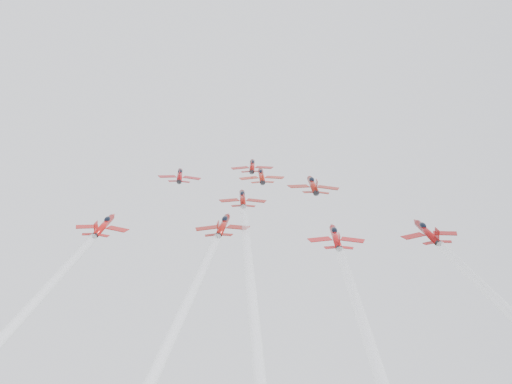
{
  "coord_description": "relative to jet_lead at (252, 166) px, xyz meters",
  "views": [
    {
      "loc": [
        0.79,
        -113.66,
        109.74
      ],
      "look_at": [
        0.0,
        2.0,
        134.0
      ],
      "focal_mm": 45.0,
      "sensor_mm": 36.0,
      "label": 1
    }
  ],
  "objects": [
    {
      "name": "jet_lead",
      "position": [
        0.0,
        0.0,
        0.0
      ],
      "size": [
        9.36,
        12.16,
        7.09
      ],
      "rotation": [
        0.48,
        -0.02,
        -0.01
      ],
      "color": "maroon"
    },
    {
      "name": "jet_row2_left",
      "position": [
        -14.97,
        -7.3,
        -3.85
      ],
      "size": [
        8.92,
        11.59,
        6.76
      ],
      "rotation": [
        0.48,
        0.03,
        0.12
      ],
      "color": "maroon"
    },
    {
      "name": "jet_row2_center",
      "position": [
        2.06,
        -7.71,
        -4.06
      ],
      "size": [
        9.38,
        12.19,
        7.11
      ],
      "rotation": [
        0.48,
        -0.03,
        0.03
      ],
      "color": "#A91E10"
    },
    {
      "name": "jet_row2_right",
      "position": [
        12.11,
        -13.99,
        -7.36
      ],
      "size": [
        10.24,
        13.3,
        7.76
      ],
      "rotation": [
        0.48,
        0.04,
        0.06
      ],
      "color": "maroon"
    },
    {
      "name": "jet_center",
      "position": [
        -1.43,
        -59.33,
        -31.3
      ],
      "size": [
        8.66,
        83.55,
        44.71
      ],
      "rotation": [
        0.48,
        0.0,
        0.06
      ],
      "color": "maroon"
    },
    {
      "name": "jet_rear_farleft",
      "position": [
        -23.31,
        -72.55,
        -38.26
      ],
      "size": [
        8.63,
        83.34,
        44.59
      ],
      "rotation": [
        0.48,
        0.08,
        -0.02
      ],
      "color": "#B11310"
    },
    {
      "name": "jet_rear_left",
      "position": [
        -4.19,
        -73.28,
        -38.64
      ],
      "size": [
        8.81,
        85.08,
        45.52
      ],
      "rotation": [
        0.48,
        -0.01,
        -0.11
      ],
      "color": "maroon"
    }
  ]
}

